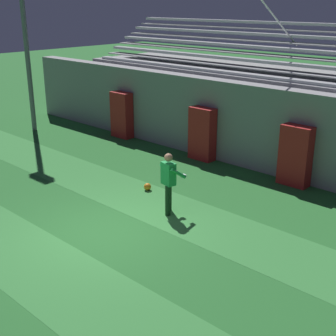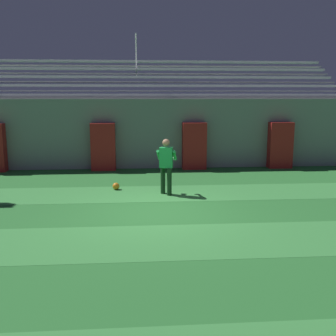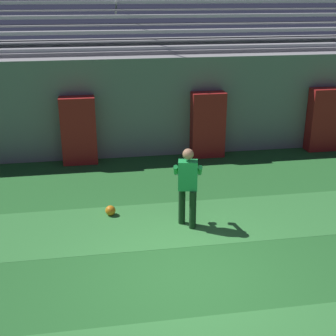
{
  "view_description": "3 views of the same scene",
  "coord_description": "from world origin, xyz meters",
  "px_view_note": "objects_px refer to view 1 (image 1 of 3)",
  "views": [
    {
      "loc": [
        8.14,
        -6.5,
        5.36
      ],
      "look_at": [
        0.41,
        1.79,
        1.29
      ],
      "focal_mm": 50.0,
      "sensor_mm": 36.0,
      "label": 1
    },
    {
      "loc": [
        -0.41,
        -9.58,
        2.91
      ],
      "look_at": [
        0.47,
        2.23,
        0.73
      ],
      "focal_mm": 42.0,
      "sensor_mm": 36.0,
      "label": 2
    },
    {
      "loc": [
        -1.38,
        -6.55,
        4.58
      ],
      "look_at": [
        0.13,
        2.7,
        0.96
      ],
      "focal_mm": 50.0,
      "sensor_mm": 36.0,
      "label": 3
    }
  ],
  "objects_px": {
    "padding_pillar_gate_right": "(295,156)",
    "padding_pillar_far_left": "(122,115)",
    "goalkeeper": "(169,179)",
    "padding_pillar_gate_left": "(202,134)",
    "soccer_ball": "(147,187)",
    "floodlight_pole": "(22,1)"
  },
  "relations": [
    {
      "from": "padding_pillar_gate_right",
      "to": "padding_pillar_far_left",
      "type": "relative_size",
      "value": 1.0
    },
    {
      "from": "soccer_ball",
      "to": "floodlight_pole",
      "type": "bearing_deg",
      "value": 170.08
    },
    {
      "from": "padding_pillar_gate_left",
      "to": "padding_pillar_far_left",
      "type": "xyz_separation_m",
      "value": [
        -4.25,
        0.0,
        0.0
      ]
    },
    {
      "from": "padding_pillar_gate_left",
      "to": "floodlight_pole",
      "type": "distance_m",
      "value": 9.25
    },
    {
      "from": "padding_pillar_gate_right",
      "to": "goalkeeper",
      "type": "xyz_separation_m",
      "value": [
        -1.42,
        -4.1,
        0.02
      ]
    },
    {
      "from": "padding_pillar_gate_right",
      "to": "goalkeeper",
      "type": "relative_size",
      "value": 1.12
    },
    {
      "from": "padding_pillar_gate_left",
      "to": "padding_pillar_gate_right",
      "type": "bearing_deg",
      "value": 0.0
    },
    {
      "from": "padding_pillar_far_left",
      "to": "goalkeeper",
      "type": "distance_m",
      "value": 7.64
    },
    {
      "from": "goalkeeper",
      "to": "padding_pillar_far_left",
      "type": "bearing_deg",
      "value": 147.57
    },
    {
      "from": "padding_pillar_gate_right",
      "to": "padding_pillar_far_left",
      "type": "distance_m",
      "value": 7.87
    },
    {
      "from": "goalkeeper",
      "to": "soccer_ball",
      "type": "distance_m",
      "value": 1.89
    },
    {
      "from": "padding_pillar_gate_left",
      "to": "padding_pillar_far_left",
      "type": "relative_size",
      "value": 1.0
    },
    {
      "from": "padding_pillar_gate_left",
      "to": "goalkeeper",
      "type": "distance_m",
      "value": 4.65
    },
    {
      "from": "padding_pillar_gate_left",
      "to": "soccer_ball",
      "type": "distance_m",
      "value": 3.55
    },
    {
      "from": "padding_pillar_far_left",
      "to": "padding_pillar_gate_right",
      "type": "bearing_deg",
      "value": 0.0
    },
    {
      "from": "padding_pillar_gate_left",
      "to": "padding_pillar_gate_right",
      "type": "height_order",
      "value": "same"
    },
    {
      "from": "floodlight_pole",
      "to": "goalkeeper",
      "type": "bearing_deg",
      "value": -12.33
    },
    {
      "from": "padding_pillar_far_left",
      "to": "goalkeeper",
      "type": "xyz_separation_m",
      "value": [
        6.45,
        -4.1,
        0.02
      ]
    },
    {
      "from": "padding_pillar_gate_left",
      "to": "goalkeeper",
      "type": "bearing_deg",
      "value": -61.75
    },
    {
      "from": "padding_pillar_gate_right",
      "to": "goalkeeper",
      "type": "height_order",
      "value": "padding_pillar_gate_right"
    },
    {
      "from": "padding_pillar_gate_left",
      "to": "floodlight_pole",
      "type": "relative_size",
      "value": 0.22
    },
    {
      "from": "goalkeeper",
      "to": "floodlight_pole",
      "type": "bearing_deg",
      "value": 167.67
    }
  ]
}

